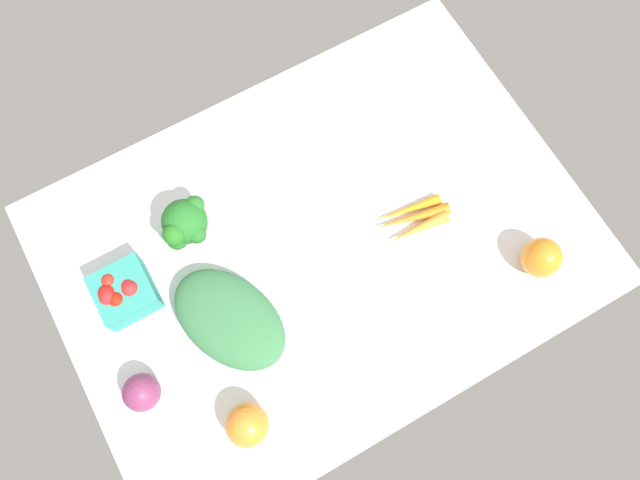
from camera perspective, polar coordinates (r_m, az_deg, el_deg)
tablecloth at (r=124.98cm, az=0.00°, el=-0.42°), size 104.00×76.00×2.00cm
bell_pepper_orange at (r=125.92cm, az=19.58°, el=-1.53°), size 10.82×10.82×8.69cm
heirloom_tomato_orange at (r=115.15cm, az=-6.66°, el=-16.44°), size 7.90×7.90×7.90cm
red_onion_center at (r=119.54cm, az=-15.99°, el=-13.24°), size 6.93×6.93×6.93cm
carrot_bunch at (r=125.59cm, az=8.44°, el=1.79°), size 15.94×8.50×2.71cm
leafy_greens_clump at (r=118.26cm, az=-8.28°, el=-7.14°), size 23.25×28.01×6.51cm
berry_basket at (r=123.30cm, az=-17.51°, el=-4.59°), size 10.43×10.43×7.58cm
broccoli_head at (r=120.74cm, az=-12.26°, el=1.43°), size 9.91×9.61×11.25cm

